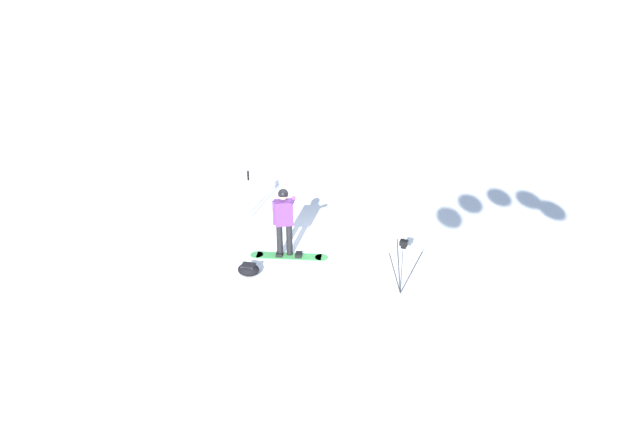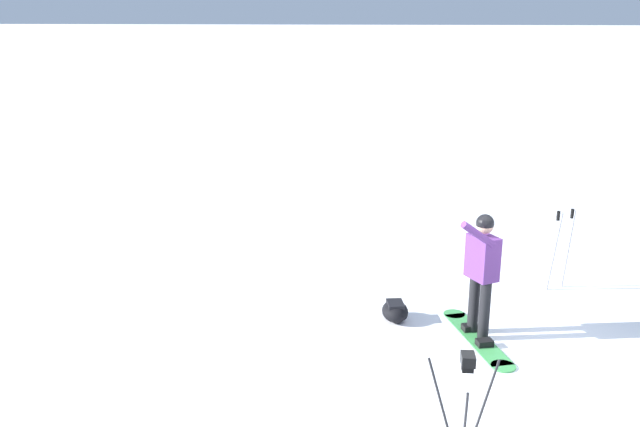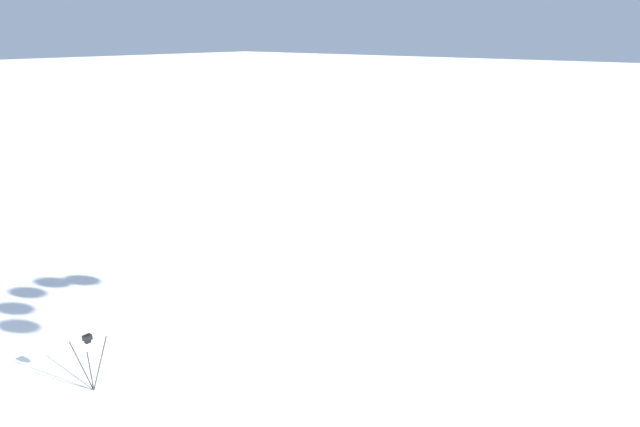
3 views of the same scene
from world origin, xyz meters
The scene contains 6 objects.
ground_plane centered at (0.00, 0.00, 0.00)m, with size 300.00×300.00×0.00m, color white.
snowboarder centered at (0.68, -0.64, 1.00)m, with size 0.58×0.69×1.68m.
snowboard centered at (0.69, -0.54, 0.02)m, with size 0.73×1.72×0.10m.
gear_bag_large centered at (1.73, -1.02, 0.14)m, with size 0.42×0.52×0.27m.
camera_tripod centered at (1.21, 2.20, 0.89)m, with size 0.67×0.62×1.23m.
ski_poles centered at (-0.76, -2.29, 0.83)m, with size 0.33×0.28×1.26m.
Camera 2 is at (2.06, 7.71, 4.14)m, focal length 38.92 mm.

